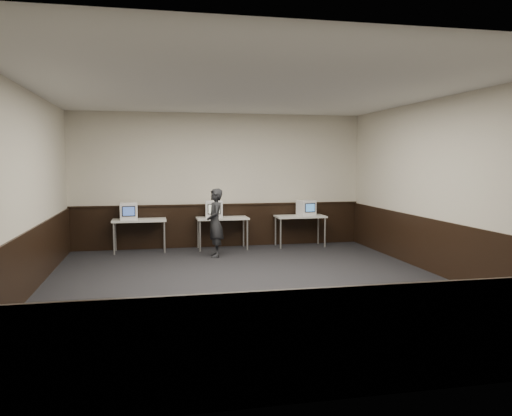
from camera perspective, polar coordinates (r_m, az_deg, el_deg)
The scene contains 18 objects.
floor at distance 8.35m, azimuth -0.41°, elevation -8.96°, with size 8.00×8.00×0.00m, color black.
ceiling at distance 8.17m, azimuth -0.42°, elevation 13.34°, with size 8.00×8.00×0.00m, color white.
back_wall at distance 12.05m, azimuth -4.16°, elevation 3.15°, with size 7.00×7.00×0.00m, color beige.
front_wall at distance 4.27m, azimuth 10.19°, elevation -1.04°, with size 7.00×7.00×0.00m, color beige.
left_wall at distance 8.17m, azimuth -25.25°, elevation 1.58°, with size 8.00×8.00×0.00m, color beige.
right_wall at distance 9.44m, azimuth 20.93°, elevation 2.18°, with size 8.00×8.00×0.00m, color beige.
wainscot_back at distance 12.12m, azimuth -4.11°, elevation -2.05°, with size 6.98×0.04×1.00m, color black.
wainscot_front at distance 4.54m, azimuth 9.85°, elevation -14.94°, with size 6.98×0.04×1.00m, color black.
wainscot_left at distance 8.31m, azimuth -24.81°, elevation -6.01°, with size 0.04×7.98×1.00m, color black.
wainscot_right at distance 9.54m, azimuth 20.61°, elevation -4.42°, with size 0.04×7.98×1.00m, color black.
wainscot_rail at distance 12.04m, azimuth -4.11°, elevation 0.39°, with size 6.98×0.06×0.04m, color black.
desk_left at distance 11.62m, azimuth -13.19°, elevation -1.62°, with size 1.20×0.60×0.75m.
desk_center at distance 11.72m, azimuth -3.87°, elevation -1.42°, with size 1.20×0.60×0.75m.
desk_right at distance 12.13m, azimuth 5.06°, elevation -1.20°, with size 1.20×0.60×0.75m.
emac_left at distance 11.58m, azimuth -14.37°, elevation -0.36°, with size 0.41×0.44×0.38m.
emac_center at distance 11.69m, azimuth -4.83°, elevation -0.12°, with size 0.43×0.46×0.40m.
emac_right at distance 12.19m, azimuth 5.75°, elevation 0.03°, with size 0.44×0.45×0.37m.
person at distance 10.80m, azimuth -4.69°, elevation -1.70°, with size 0.54×0.35×1.48m, color black.
Camera 1 is at (-1.59, -7.93, 2.07)m, focal length 35.00 mm.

